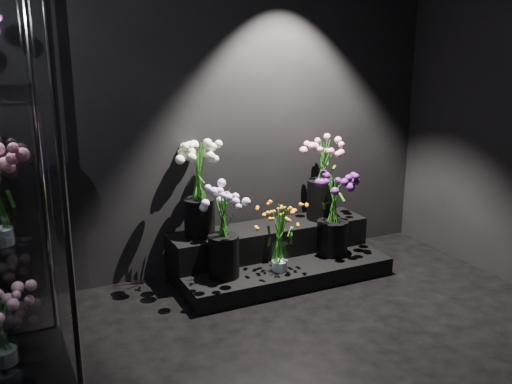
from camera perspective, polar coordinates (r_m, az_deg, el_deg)
wall_back at (r=4.53m, az=-4.57°, el=9.16°), size 4.00×0.00×4.00m
display_riser at (r=4.69m, az=1.90°, el=-6.27°), size 1.69×0.75×0.37m
bouquet_orange_bells at (r=4.33m, az=2.39°, el=-4.49°), size 0.30×0.30×0.53m
bouquet_lilac at (r=4.19m, az=-3.29°, el=-3.38°), size 0.46×0.46×0.68m
bouquet_purple at (r=4.67m, az=7.72°, el=-2.02°), size 0.40×0.40×0.67m
bouquet_cream_roses at (r=4.37m, az=-5.76°, el=1.02°), size 0.53×0.53×0.74m
bouquet_pink_roses at (r=4.81m, az=6.67°, el=1.78°), size 0.41×0.41×0.68m
bouquet_case_base_pink at (r=3.52m, az=-24.21°, el=-12.17°), size 0.38×0.38×0.43m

